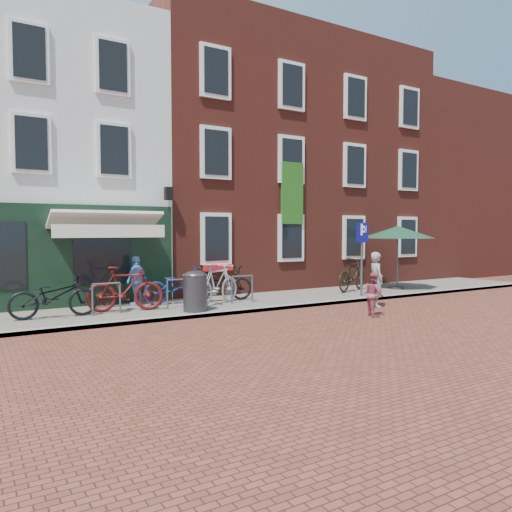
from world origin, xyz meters
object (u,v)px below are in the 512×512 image
cafe_person (137,281)px  bicycle_3 (217,284)px  litter_bin (195,289)px  bicycle_0 (54,296)px  parking_sign (362,246)px  bicycle_1 (125,289)px  parasol (398,230)px  woman (376,280)px  bicycle_4 (221,283)px  bicycle_2 (178,285)px  boy (374,294)px  bicycle_5 (352,274)px

cafe_person → bicycle_3: (2.06, -1.06, -0.11)m
litter_bin → bicycle_0: (-3.42, 0.87, -0.06)m
parking_sign → bicycle_0: parking_sign is taller
bicycle_1 → parasol: bearing=-77.5°
woman → bicycle_0: size_ratio=0.79×
bicycle_1 → bicycle_4: bearing=-69.9°
litter_bin → cafe_person: (-1.03, 1.83, 0.12)m
litter_bin → bicycle_1: 1.87m
parasol → bicycle_3: 7.62m
bicycle_3 → bicycle_0: bearing=62.1°
bicycle_1 → bicycle_4: bicycle_1 is taller
cafe_person → bicycle_4: (2.46, -0.53, -0.17)m
bicycle_2 → bicycle_3: 1.15m
bicycle_3 → woman: bearing=-145.3°
parasol → boy: parasol is taller
bicycle_0 → bicycle_4: bearing=-83.4°
woman → bicycle_2: size_ratio=0.79×
litter_bin → bicycle_0: 3.53m
bicycle_0 → bicycle_4: size_ratio=1.00×
litter_bin → cafe_person: 2.10m
woman → cafe_person: woman is taller
bicycle_4 → bicycle_5: bicycle_5 is taller
cafe_person → bicycle_4: bearing=132.3°
woman → bicycle_5: woman is taller
bicycle_2 → bicycle_4: (1.33, -0.16, 0.00)m
litter_bin → bicycle_1: bicycle_1 is taller
boy → cafe_person: 6.70m
litter_bin → woman: (5.16, -1.49, 0.11)m
litter_bin → bicycle_5: bearing=9.6°
cafe_person → bicycle_2: 1.20m
bicycle_3 → bicycle_2: bearing=27.0°
woman → cafe_person: (-6.19, 3.32, 0.00)m
litter_bin → parking_sign: bearing=0.1°
cafe_person → bicycle_3: bearing=117.4°
bicycle_5 → litter_bin: bearing=78.1°
woman → boy: 1.58m
bicycle_1 → bicycle_5: 8.19m
parking_sign → bicycle_1: (-7.61, 0.92, -1.05)m
woman → bicycle_4: (-3.74, 2.79, -0.17)m
parking_sign → bicycle_2: 6.16m
parking_sign → bicycle_5: (0.58, 1.09, -1.05)m
boy → bicycle_3: 4.48m
boy → cafe_person: size_ratio=0.81×
litter_bin → cafe_person: bearing=119.4°
boy → bicycle_5: (2.54, 3.66, 0.12)m
woman → bicycle_3: woman is taller
parking_sign → bicycle_3: (-4.96, 0.76, -1.05)m
boy → bicycle_2: size_ratio=0.56×
bicycle_3 → bicycle_4: 0.66m
bicycle_0 → bicycle_3: bearing=-89.7°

